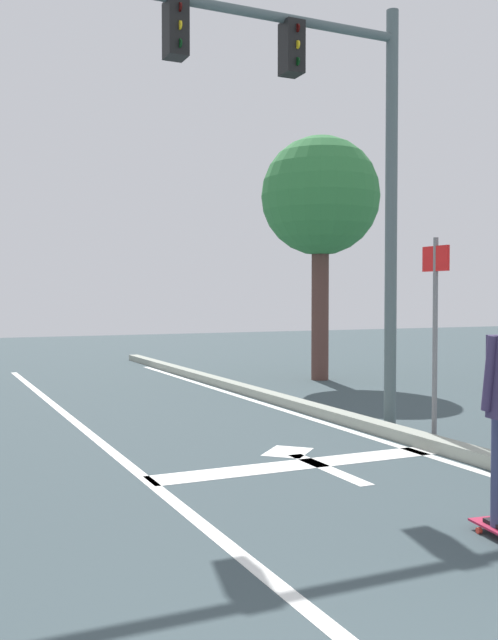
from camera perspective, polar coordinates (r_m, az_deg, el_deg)
The scene contains 9 objects.
lane_line_center at distance 7.20m, azimuth -8.77°, elevation -11.90°, with size 0.12×20.00×0.01m, color white.
lane_line_curbside at distance 8.53m, azimuth 11.61°, elevation -9.72°, with size 0.12×20.00×0.01m, color white.
stop_bar at distance 7.48m, azimuth 4.08°, elevation -11.35°, with size 3.20×0.40×0.01m, color white.
lane_arrow_stem at distance 7.32m, azimuth 6.26°, elevation -11.64°, with size 0.16×1.40×0.01m, color white.
lane_arrow_head at distance 8.05m, azimuth 3.09°, elevation -10.39°, with size 0.56×0.44×0.01m, color white.
curb_strip at distance 8.66m, azimuth 12.96°, elevation -9.10°, with size 0.24×24.00×0.14m, color #989F90.
traffic_signal_mast at distance 9.34m, azimuth 5.23°, elevation 15.19°, with size 4.57×0.34×5.46m.
street_sign_post at distance 8.82m, azimuth 14.56°, elevation 0.88°, with size 0.06×0.44×2.41m.
roadside_tree at distance 14.85m, azimuth 5.69°, elevation 9.55°, with size 2.41×2.41×4.95m.
Camera 1 is at (-1.62, -0.72, 1.72)m, focal length 40.34 mm.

